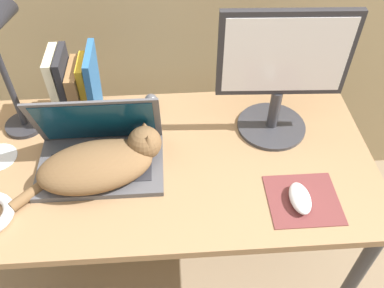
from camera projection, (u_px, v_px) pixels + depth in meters
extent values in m
cube|color=#93704C|center=(172.00, 162.00, 1.29)|extent=(1.27, 0.66, 0.03)
cylinder|color=#38383D|center=(350.00, 285.00, 1.38)|extent=(0.04, 0.04, 0.70)
cylinder|color=#38383D|center=(35.00, 177.00, 1.72)|extent=(0.04, 0.04, 0.70)
cylinder|color=#38383D|center=(307.00, 163.00, 1.77)|extent=(0.04, 0.04, 0.70)
cube|color=#4C4C51|center=(101.00, 166.00, 1.25)|extent=(0.38, 0.24, 0.02)
cube|color=#28282D|center=(100.00, 167.00, 1.23)|extent=(0.31, 0.12, 0.00)
cube|color=#4C4C51|center=(97.00, 121.00, 1.21)|extent=(0.38, 0.09, 0.23)
cube|color=#0A334C|center=(97.00, 122.00, 1.21)|extent=(0.34, 0.08, 0.20)
ellipsoid|color=brown|center=(96.00, 166.00, 1.19)|extent=(0.37, 0.26, 0.10)
sphere|color=brown|center=(145.00, 143.00, 1.22)|extent=(0.10, 0.10, 0.10)
cone|color=brown|center=(144.00, 127.00, 1.21)|extent=(0.04, 0.04, 0.03)
cone|color=brown|center=(148.00, 140.00, 1.17)|extent=(0.04, 0.04, 0.03)
cylinder|color=brown|center=(32.00, 192.00, 1.17)|extent=(0.12, 0.12, 0.03)
cylinder|color=#333338|center=(271.00, 126.00, 1.38)|extent=(0.23, 0.23, 0.01)
cylinder|color=#333338|center=(274.00, 109.00, 1.32)|extent=(0.04, 0.04, 0.14)
cube|color=#28282D|center=(285.00, 54.00, 1.17)|extent=(0.39, 0.04, 0.28)
cube|color=white|center=(286.00, 57.00, 1.16)|extent=(0.36, 0.02, 0.24)
cube|color=brown|center=(303.00, 200.00, 1.17)|extent=(0.20, 0.19, 0.00)
ellipsoid|color=silver|center=(300.00, 198.00, 1.15)|extent=(0.06, 0.11, 0.03)
cube|color=beige|center=(59.00, 88.00, 1.32)|extent=(0.03, 0.14, 0.26)
cube|color=#232328|center=(67.00, 87.00, 1.32)|extent=(0.02, 0.14, 0.26)
cube|color=olive|center=(78.00, 93.00, 1.35)|extent=(0.04, 0.16, 0.20)
cube|color=gold|center=(87.00, 90.00, 1.34)|extent=(0.02, 0.12, 0.23)
cube|color=#285B93|center=(94.00, 86.00, 1.33)|extent=(0.03, 0.16, 0.26)
cylinder|color=#28282D|center=(25.00, 125.00, 1.38)|extent=(0.13, 0.13, 0.01)
cylinder|color=#28282D|center=(5.00, 75.00, 1.23)|extent=(0.02, 0.02, 0.40)
cylinder|color=#232328|center=(152.00, 108.00, 1.43)|extent=(0.02, 0.02, 0.02)
sphere|color=#4C4C51|center=(151.00, 100.00, 1.41)|extent=(0.04, 0.04, 0.04)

